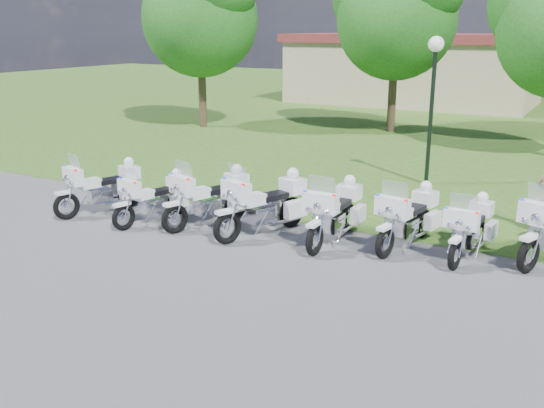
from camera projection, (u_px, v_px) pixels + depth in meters
The scene contains 13 objects.
ground at pixel (281, 274), 11.44m from camera, with size 100.00×100.00×0.00m, color #4E4E53.
grass_lawn at pixel (511, 110), 34.01m from camera, with size 100.00×48.00×0.01m, color #2E561B.
motorcycle_0 at pixel (103, 186), 15.14m from camera, with size 1.27×2.26×1.59m.
motorcycle_1 at pixel (155, 197), 14.40m from camera, with size 1.03×2.12×1.45m.
motorcycle_2 at pixel (211, 196), 14.16m from camera, with size 1.31×2.34×1.64m.
motorcycle_3 at pixel (266, 203), 13.50m from camera, with size 1.41×2.43×1.72m.
motorcycle_4 at pixel (335, 211), 13.03m from camera, with size 0.79×2.40×1.62m.
motorcycle_5 at pixel (409, 216), 12.76m from camera, with size 1.02×2.31×1.56m.
motorcycle_6 at pixel (471, 227), 12.19m from camera, with size 0.82×2.18×1.46m.
lamp_post at pixel (434, 74), 17.07m from camera, with size 0.44×0.44×4.25m.
tree_0 at pixel (199, 7), 26.92m from camera, with size 6.06×5.17×8.08m.
tree_1 at pixel (396, 8), 25.71m from camera, with size 5.97×5.09×7.96m.
building_west at pixel (414, 68), 37.09m from camera, with size 14.56×8.32×4.10m.
Camera 1 is at (5.07, -9.32, 4.49)m, focal length 40.00 mm.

